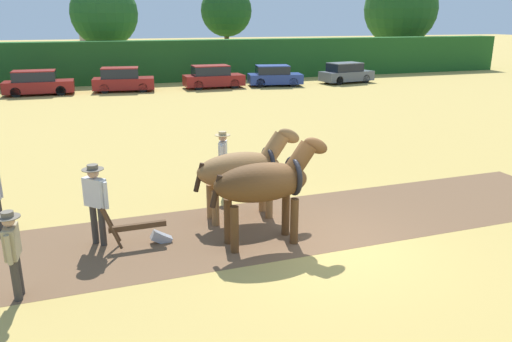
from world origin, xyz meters
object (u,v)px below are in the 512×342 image
(plow, at_px, (144,231))
(parked_car_center_left, at_px, (123,80))
(tree_center_left, at_px, (104,13))
(draft_horse_lead_left, at_px, (266,183))
(farmer_at_plow, at_px, (96,198))
(farmer_onlooker_left, at_px, (13,249))
(tree_center_right, at_px, (401,9))
(parked_car_left, at_px, (38,83))
(parked_car_center, at_px, (213,77))
(parked_car_right, at_px, (346,73))
(parked_car_center_right, at_px, (274,76))
(tree_center, at_px, (226,11))
(farmer_beside_team, at_px, (223,156))
(draft_horse_lead_right, at_px, (244,169))

(plow, height_order, parked_car_center_left, parked_car_center_left)
(tree_center_left, relative_size, draft_horse_lead_left, 2.88)
(plow, bearing_deg, draft_horse_lead_left, -16.84)
(farmer_at_plow, xyz_separation_m, farmer_onlooker_left, (-1.45, -1.82, -0.14))
(plow, distance_m, farmer_at_plow, 1.25)
(tree_center_right, relative_size, parked_car_left, 2.20)
(parked_car_center, bearing_deg, parked_car_left, 178.12)
(tree_center_right, distance_m, plow, 48.40)
(tree_center_right, height_order, parked_car_right, tree_center_right)
(farmer_at_plow, distance_m, parked_car_center, 25.71)
(farmer_at_plow, distance_m, farmer_onlooker_left, 2.32)
(plow, bearing_deg, parked_car_center_right, 62.57)
(draft_horse_lead_left, bearing_deg, parked_car_center_right, 68.18)
(tree_center_right, relative_size, farmer_onlooker_left, 5.83)
(tree_center, height_order, parked_car_left, tree_center)
(tree_center_left, relative_size, farmer_at_plow, 4.33)
(tree_center_right, bearing_deg, farmer_onlooker_left, -131.53)
(tree_center_right, xyz_separation_m, plow, (-31.28, -36.54, -5.40))
(farmer_onlooker_left, distance_m, parked_car_center_left, 26.58)
(farmer_beside_team, bearing_deg, tree_center, 95.59)
(tree_center_right, distance_m, parked_car_right, 18.79)
(draft_horse_lead_left, distance_m, farmer_onlooker_left, 4.99)
(farmer_at_plow, height_order, farmer_beside_team, farmer_at_plow)
(draft_horse_lead_left, bearing_deg, parked_car_center_left, 91.71)
(draft_horse_lead_left, bearing_deg, parked_car_center, 77.87)
(tree_center_right, xyz_separation_m, farmer_beside_team, (-28.68, -33.67, -4.68))
(draft_horse_lead_left, height_order, parked_car_center_left, draft_horse_lead_left)
(farmer_beside_team, relative_size, farmer_onlooker_left, 1.07)
(farmer_beside_team, distance_m, parked_car_center, 22.28)
(tree_center_right, height_order, parked_car_left, tree_center_right)
(draft_horse_lead_left, height_order, parked_car_center_right, draft_horse_lead_left)
(parked_car_right, bearing_deg, farmer_at_plow, -137.66)
(parked_car_center_left, bearing_deg, farmer_onlooker_left, -91.36)
(farmer_onlooker_left, bearing_deg, tree_center, 72.90)
(parked_car_center, relative_size, parked_car_center_right, 1.01)
(plow, height_order, farmer_at_plow, farmer_at_plow)
(tree_center_left, height_order, draft_horse_lead_left, tree_center_left)
(tree_center, bearing_deg, tree_center_left, -175.70)
(parked_car_center, bearing_deg, tree_center_right, 27.59)
(tree_center_right, xyz_separation_m, farmer_onlooker_left, (-33.65, -38.00, -4.76))
(tree_center_left, bearing_deg, tree_center, 4.30)
(farmer_at_plow, relative_size, parked_car_left, 0.42)
(farmer_at_plow, bearing_deg, parked_car_center_left, 40.99)
(tree_center_left, bearing_deg, parked_car_right, -31.12)
(tree_center_left, distance_m, parked_car_center_right, 15.58)
(parked_car_right, bearing_deg, parked_car_left, 168.71)
(tree_center_left, xyz_separation_m, parked_car_center_left, (0.35, -9.38, -4.37))
(draft_horse_lead_right, bearing_deg, farmer_at_plow, -173.28)
(parked_car_right, bearing_deg, tree_center, 111.10)
(draft_horse_lead_left, relative_size, parked_car_right, 0.64)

